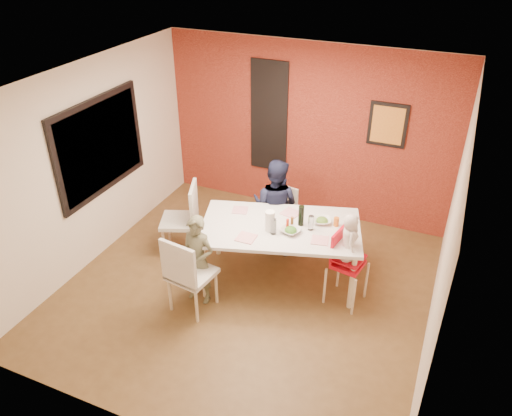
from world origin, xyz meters
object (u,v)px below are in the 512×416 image
at_px(toddler, 349,239).
at_px(child_near, 198,260).
at_px(chair_left, 185,215).
at_px(child_far, 275,206).
at_px(dining_table, 280,231).
at_px(paper_towel_roll, 270,221).
at_px(high_chair, 345,261).
at_px(chair_far, 282,212).
at_px(wine_bottle, 301,216).
at_px(chair_near, 187,272).

bearing_deg(toddler, child_near, 91.32).
height_order(chair_left, child_far, child_far).
bearing_deg(dining_table, paper_towel_roll, -122.51).
bearing_deg(child_far, dining_table, 117.48).
bearing_deg(paper_towel_roll, high_chair, 4.34).
xyz_separation_m(dining_table, child_near, (-0.77, -0.77, -0.16)).
distance_m(dining_table, chair_far, 0.98).
height_order(child_near, wine_bottle, child_near).
distance_m(chair_left, high_chair, 2.31).
bearing_deg(paper_towel_roll, child_far, 106.39).
height_order(wine_bottle, paper_towel_roll, wine_bottle).
distance_m(chair_far, paper_towel_roll, 1.16).
bearing_deg(child_near, chair_left, 129.72).
height_order(child_far, wine_bottle, child_far).
xyz_separation_m(chair_left, paper_towel_roll, (1.35, -0.22, 0.37)).
bearing_deg(paper_towel_roll, wine_bottle, 40.70).
xyz_separation_m(chair_near, chair_left, (-0.65, 1.10, 0.00)).
xyz_separation_m(high_chair, child_near, (-1.64, -0.70, 0.01)).
xyz_separation_m(chair_left, high_chair, (2.31, -0.14, -0.00)).
relative_size(chair_left, child_near, 0.89).
bearing_deg(high_chair, wine_bottle, 83.66).
xyz_separation_m(chair_far, chair_left, (-1.13, -0.81, 0.12)).
bearing_deg(wine_bottle, chair_left, -178.22).
bearing_deg(paper_towel_roll, chair_left, 170.86).
xyz_separation_m(wine_bottle, paper_towel_roll, (-0.31, -0.27, -0.00)).
distance_m(chair_near, high_chair, 1.91).
height_order(dining_table, wine_bottle, wine_bottle).
relative_size(child_near, wine_bottle, 4.40).
bearing_deg(wine_bottle, chair_near, -131.31).
relative_size(dining_table, chair_left, 2.09).
distance_m(dining_table, wine_bottle, 0.33).
bearing_deg(chair_left, wine_bottle, 70.10).
distance_m(child_far, paper_towel_roll, 0.87).
bearing_deg(high_chair, dining_table, 96.06).
bearing_deg(dining_table, chair_near, -127.62).
distance_m(chair_near, wine_bottle, 1.57).
xyz_separation_m(dining_table, toddler, (0.89, -0.08, 0.16)).
bearing_deg(chair_far, child_far, -82.50).
distance_m(chair_far, child_near, 1.73).
relative_size(dining_table, chair_far, 2.62).
relative_size(chair_near, paper_towel_roll, 3.92).
distance_m(chair_left, paper_towel_roll, 1.42).
relative_size(high_chair, paper_towel_roll, 3.66).
height_order(chair_left, high_chair, chair_left).
distance_m(child_far, wine_bottle, 0.81).
bearing_deg(toddler, child_far, 37.73).
xyz_separation_m(child_near, toddler, (1.67, 0.69, 0.32)).
xyz_separation_m(chair_left, child_far, (1.12, 0.58, 0.11)).
bearing_deg(chair_near, paper_towel_roll, -120.22).
distance_m(chair_left, toddler, 2.36).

